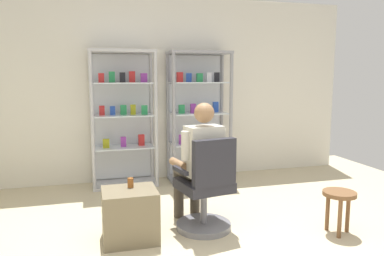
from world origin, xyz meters
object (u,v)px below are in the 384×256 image
(tea_glass, at_px, (131,183))
(wooden_stool, at_px, (339,200))
(office_chair, at_px, (206,193))
(display_cabinet_right, at_px, (198,115))
(display_cabinet_left, at_px, (123,117))
(storage_crate, at_px, (130,215))
(seated_shopkeeper, at_px, (199,158))

(tea_glass, relative_size, wooden_stool, 0.22)
(office_chair, bearing_deg, tea_glass, 174.96)
(tea_glass, bearing_deg, display_cabinet_right, 56.37)
(display_cabinet_left, height_order, display_cabinet_right, same)
(office_chair, xyz_separation_m, storage_crate, (-0.76, -0.01, -0.15))
(office_chair, bearing_deg, display_cabinet_right, 76.20)
(display_cabinet_left, xyz_separation_m, wooden_stool, (1.88, -2.28, -0.63))
(seated_shopkeeper, bearing_deg, tea_glass, -172.36)
(seated_shopkeeper, bearing_deg, storage_crate, -166.76)
(office_chair, height_order, tea_glass, office_chair)
(office_chair, bearing_deg, seated_shopkeeper, 100.64)
(display_cabinet_left, bearing_deg, office_chair, -71.10)
(display_cabinet_left, relative_size, tea_glass, 20.64)
(tea_glass, bearing_deg, display_cabinet_left, 86.82)
(office_chair, distance_m, tea_glass, 0.76)
(tea_glass, xyz_separation_m, wooden_stool, (1.98, -0.47, -0.20))
(tea_glass, bearing_deg, wooden_stool, -13.47)
(display_cabinet_right, height_order, wooden_stool, display_cabinet_right)
(display_cabinet_right, bearing_deg, wooden_stool, -71.11)
(display_cabinet_right, relative_size, seated_shopkeeper, 1.47)
(display_cabinet_left, bearing_deg, storage_crate, -93.67)
(storage_crate, bearing_deg, display_cabinet_left, 86.33)
(display_cabinet_left, distance_m, display_cabinet_right, 1.10)
(display_cabinet_left, xyz_separation_m, tea_glass, (-0.10, -1.80, -0.43))
(seated_shopkeeper, height_order, storage_crate, seated_shopkeeper)
(seated_shopkeeper, xyz_separation_m, wooden_stool, (1.27, -0.57, -0.37))
(display_cabinet_left, height_order, seated_shopkeeper, display_cabinet_left)
(seated_shopkeeper, height_order, wooden_stool, seated_shopkeeper)
(storage_crate, bearing_deg, tea_glass, 75.20)
(display_cabinet_right, distance_m, storage_crate, 2.35)
(storage_crate, bearing_deg, seated_shopkeeper, 13.24)
(storage_crate, xyz_separation_m, tea_glass, (0.02, 0.08, 0.29))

